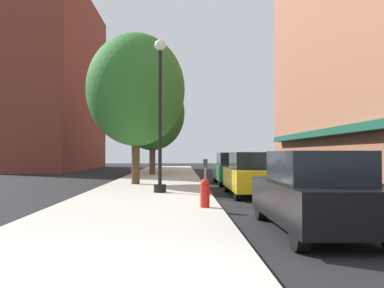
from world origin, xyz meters
TOP-DOWN VIEW (x-y plane):
  - ground_plane at (4.00, 18.00)m, footprint 90.00×90.00m
  - sidewalk_slab at (0.00, 19.00)m, footprint 4.80×50.00m
  - building_far_background at (-11.01, 37.00)m, footprint 6.80×18.00m
  - lamppost at (0.47, 11.43)m, footprint 0.48×0.48m
  - fire_hydrant at (1.94, 7.02)m, footprint 0.33×0.26m
  - parking_meter_near at (2.05, 8.67)m, footprint 0.14×0.09m
  - tree_near at (-0.95, 15.78)m, footprint 4.82×4.82m
  - tree_mid at (-0.75, 24.57)m, footprint 4.58×4.58m
  - tree_far at (-1.03, 29.23)m, footprint 4.66×4.66m
  - car_black at (4.00, 3.96)m, footprint 1.80×4.30m
  - car_yellow at (4.00, 11.18)m, footprint 1.80×4.30m
  - car_green at (4.00, 16.96)m, footprint 1.80×4.30m

SIDE VIEW (x-z plane):
  - ground_plane at x=4.00m, z-range 0.00..0.00m
  - sidewalk_slab at x=0.00m, z-range 0.00..0.12m
  - fire_hydrant at x=1.94m, z-range 0.12..0.91m
  - car_black at x=4.00m, z-range -0.02..1.64m
  - car_yellow at x=4.00m, z-range -0.02..1.64m
  - car_green at x=4.00m, z-range -0.02..1.64m
  - parking_meter_near at x=2.05m, z-range 0.29..1.60m
  - lamppost at x=0.47m, z-range 0.25..6.15m
  - tree_mid at x=-0.75m, z-range 0.97..7.94m
  - tree_near at x=-0.95m, z-range 1.04..8.44m
  - tree_far at x=-1.03m, z-range 1.31..9.08m
  - building_far_background at x=-11.01m, z-range -0.02..17.41m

